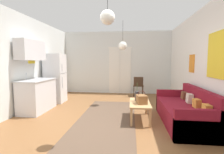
% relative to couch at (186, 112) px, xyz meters
% --- Properties ---
extents(ground_plane, '(5.35, 8.31, 0.10)m').
position_rel_couch_xyz_m(ground_plane, '(-1.94, -0.31, -0.32)').
color(ground_plane, brown).
extents(wall_back, '(4.95, 0.13, 2.76)m').
position_rel_couch_xyz_m(wall_back, '(-1.93, 3.59, 1.10)').
color(wall_back, silver).
rests_on(wall_back, ground_plane).
extents(wall_right, '(0.12, 7.91, 2.76)m').
position_rel_couch_xyz_m(wall_right, '(0.49, -0.31, 1.11)').
color(wall_right, white).
rests_on(wall_right, ground_plane).
extents(wall_left, '(0.12, 7.91, 2.76)m').
position_rel_couch_xyz_m(wall_left, '(-4.36, -0.31, 1.11)').
color(wall_left, silver).
rests_on(wall_left, ground_plane).
extents(area_rug, '(1.39, 3.56, 0.01)m').
position_rel_couch_xyz_m(area_rug, '(-1.88, 0.06, -0.26)').
color(area_rug, brown).
rests_on(area_rug, ground_plane).
extents(couch, '(0.89, 2.09, 0.81)m').
position_rel_couch_xyz_m(couch, '(0.00, 0.00, 0.00)').
color(couch, maroon).
rests_on(couch, ground_plane).
extents(coffee_table, '(0.49, 1.02, 0.44)m').
position_rel_couch_xyz_m(coffee_table, '(-1.07, 0.11, 0.11)').
color(coffee_table, tan).
rests_on(coffee_table, ground_plane).
extents(bamboo_vase, '(0.11, 0.11, 0.46)m').
position_rel_couch_xyz_m(bamboo_vase, '(-1.13, 0.23, 0.29)').
color(bamboo_vase, '#2D2D33').
rests_on(bamboo_vase, coffee_table).
extents(handbag, '(0.27, 0.31, 0.31)m').
position_rel_couch_xyz_m(handbag, '(-1.03, -0.01, 0.27)').
color(handbag, brown).
rests_on(handbag, coffee_table).
extents(refrigerator, '(0.64, 0.59, 1.69)m').
position_rel_couch_xyz_m(refrigerator, '(-3.93, 1.61, 0.58)').
color(refrigerator, white).
rests_on(refrigerator, ground_plane).
extents(kitchen_counter, '(0.62, 1.19, 2.03)m').
position_rel_couch_xyz_m(kitchen_counter, '(-4.00, 0.52, 0.49)').
color(kitchen_counter, silver).
rests_on(kitchen_counter, ground_plane).
extents(accent_chair, '(0.43, 0.41, 0.81)m').
position_rel_couch_xyz_m(accent_chair, '(-0.98, 2.94, 0.20)').
color(accent_chair, '#382619').
rests_on(accent_chair, ground_plane).
extents(pendant_lamp_near, '(0.25, 0.25, 0.72)m').
position_rel_couch_xyz_m(pendant_lamp_near, '(-1.69, -1.09, 1.90)').
color(pendant_lamp_near, black).
extents(pendant_lamp_far, '(0.27, 0.27, 0.95)m').
position_rel_couch_xyz_m(pendant_lamp_far, '(-1.56, 1.57, 1.68)').
color(pendant_lamp_far, black).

